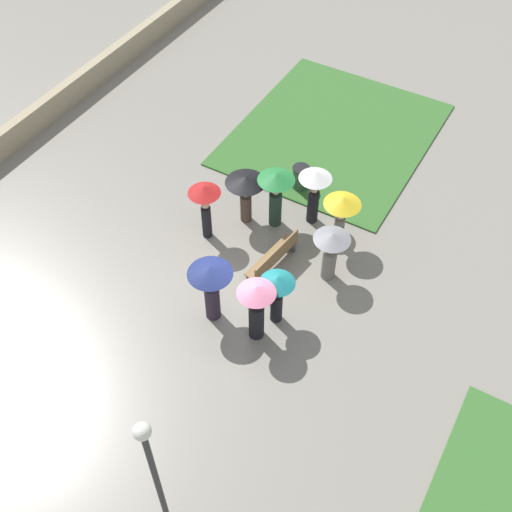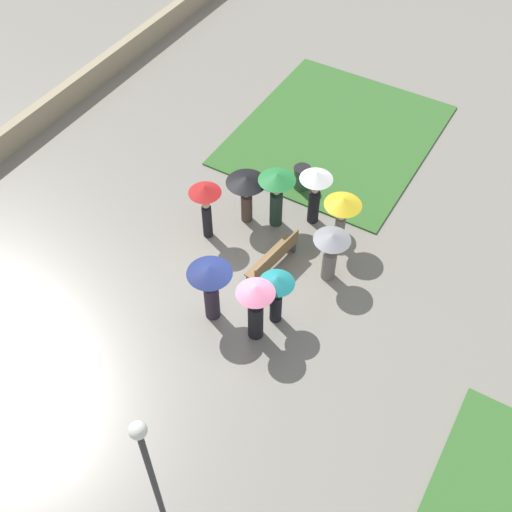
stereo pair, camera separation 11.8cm
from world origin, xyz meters
The scene contains 14 objects.
ground_plane centered at (0.00, 0.00, 0.00)m, with size 90.00×90.00×0.00m, color gray.
lawn_patch_near centered at (-7.70, -0.88, 0.03)m, with size 7.27×6.20×0.06m.
park_bench centered at (-1.38, 0.25, 0.48)m, with size 1.97×0.69×0.90m.
lamp_post centered at (5.89, 1.76, 2.88)m, with size 0.32×0.32×4.50m.
trash_bin centered at (-4.74, -0.65, 0.42)m, with size 0.55×0.55×0.83m.
crowd_person_green centered at (-2.98, -0.59, 1.36)m, with size 1.08×1.08×1.96m.
crowd_person_teal centered at (0.10, 1.14, 1.23)m, with size 0.92×0.92×1.73m.
crowd_person_yellow centered at (-3.19, 1.38, 1.39)m, with size 1.06×1.06×1.82m.
crowd_person_pink centered at (0.79, 0.94, 1.28)m, with size 0.97×0.97×1.99m.
crowd_person_navy centered at (0.84, -0.35, 1.40)m, with size 1.16×1.16×1.99m.
crowd_person_white centered at (-3.65, 0.31, 1.35)m, with size 0.97×0.97×1.93m.
crowd_person_black centered at (-2.67, -1.42, 1.28)m, with size 1.19×1.19×1.70m.
crowd_person_red centered at (-1.53, -2.07, 1.45)m, with size 0.93×0.93×1.96m.
crowd_person_grey centered at (-1.91, 1.69, 1.13)m, with size 1.01×1.01×1.71m.
Camera 1 is at (8.98, 5.66, 13.96)m, focal length 45.00 mm.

